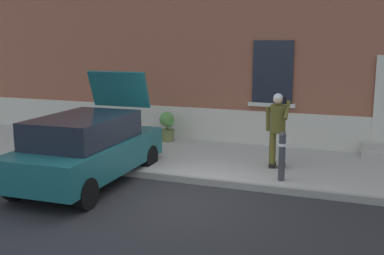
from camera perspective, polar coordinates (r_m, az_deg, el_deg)
The scene contains 10 objects.
ground_plane at distance 9.37m, azimuth -2.58°, elevation -8.39°, with size 80.00×80.00×0.00m, color #232326.
sidewalk at distance 11.86m, azimuth 2.83°, elevation -3.92°, with size 24.00×3.60×0.15m, color #99968E.
curb_edge at distance 10.18m, azimuth -0.46°, elevation -6.39°, with size 24.00×0.12×0.15m, color gray.
building_facade at distance 13.89m, azimuth 6.30°, elevation 13.35°, with size 24.00×1.52×7.50m.
hatchback_car_teal at distance 10.20m, azimuth -12.66°, elevation -2.40°, with size 1.89×4.12×2.34m.
bollard_near_person at distance 9.89m, azimuth 10.94°, elevation -3.26°, with size 0.15×0.15×1.04m.
bollard_far_left at distance 10.99m, azimuth -6.99°, elevation -1.75°, with size 0.15×0.15×1.04m.
person_on_phone at distance 10.69m, azimuth 10.42°, elevation 0.20°, with size 0.51×0.49×1.75m.
planter_cream at distance 14.30m, azimuth -9.97°, elevation 0.61°, with size 0.44×0.44×0.86m.
planter_olive at distance 13.59m, azimuth -3.05°, elevation 0.23°, with size 0.44×0.44×0.86m.
Camera 1 is at (3.55, -8.12, 3.05)m, focal length 43.63 mm.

